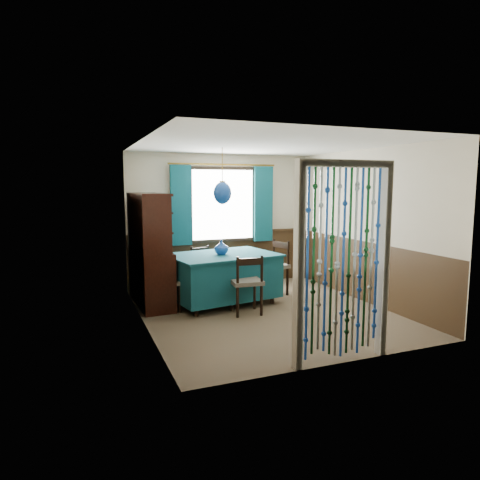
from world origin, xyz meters
name	(u,v)px	position (x,y,z in m)	size (l,w,h in m)	color
floor	(266,312)	(0.00, 0.00, 0.00)	(4.00, 4.00, 0.00)	brown
ceiling	(267,145)	(0.00, 0.00, 2.50)	(4.00, 4.00, 0.00)	silver
wall_back	(222,220)	(0.00, 2.00, 1.25)	(3.60, 3.60, 0.00)	beige
wall_front	(347,249)	(0.00, -2.00, 1.25)	(3.60, 3.60, 0.00)	beige
wall_left	(143,236)	(-1.80, 0.00, 1.25)	(4.00, 4.00, 0.00)	beige
wall_right	(366,226)	(1.80, 0.00, 1.25)	(4.00, 4.00, 0.00)	beige
wainscot_back	(222,259)	(0.00, 1.99, 0.50)	(3.60, 3.60, 0.00)	#392615
wainscot_front	(344,318)	(0.00, -1.99, 0.50)	(3.60, 3.60, 0.00)	#392615
wainscot_left	(146,291)	(-1.79, 0.00, 0.50)	(4.00, 4.00, 0.00)	#392615
wainscot_right	(364,271)	(1.79, 0.00, 0.50)	(4.00, 4.00, 0.00)	#392615
window	(223,205)	(0.00, 1.95, 1.55)	(1.32, 0.12, 1.42)	black
doorway	(343,267)	(0.00, -1.94, 1.05)	(1.16, 0.12, 2.18)	silver
dining_table	(223,275)	(-0.44, 0.72, 0.47)	(1.85, 1.42, 0.81)	#104855
chair_near	(247,282)	(-0.30, 0.03, 0.48)	(0.49, 0.47, 0.90)	black
chair_far	(204,269)	(-0.55, 1.40, 0.45)	(0.50, 0.49, 0.84)	black
chair_left	(165,283)	(-1.41, 0.62, 0.44)	(0.41, 0.43, 0.83)	black
chair_right	(274,266)	(0.59, 0.94, 0.50)	(0.55, 0.56, 0.95)	black
sideboard	(150,267)	(-1.54, 1.09, 0.62)	(0.53, 1.39, 1.79)	black
pendant_lamp	(222,193)	(-0.44, 0.72, 1.79)	(0.29, 0.29, 0.88)	olive
vase_table	(221,248)	(-0.46, 0.70, 0.92)	(0.21, 0.21, 0.22)	navy
bowl_shelf	(156,229)	(-1.48, 0.79, 1.25)	(0.23, 0.23, 0.06)	beige
vase_sideboard	(150,241)	(-1.48, 1.42, 1.00)	(0.19, 0.19, 0.20)	beige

